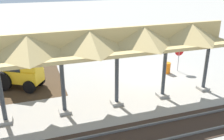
# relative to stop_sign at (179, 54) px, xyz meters

# --- Properties ---
(ground_plane) EXTENTS (120.00, 120.00, 0.00)m
(ground_plane) POSITION_rel_stop_sign_xyz_m (2.77, -0.12, -1.52)
(ground_plane) COLOR #9E998E
(platform_canopy) EXTENTS (17.59, 3.20, 4.90)m
(platform_canopy) POSITION_rel_stop_sign_xyz_m (8.49, 3.76, 2.64)
(platform_canopy) COLOR #9E998E
(platform_canopy) RESTS_ON ground
(rail_tracks) EXTENTS (60.00, 2.58, 0.15)m
(rail_tracks) POSITION_rel_stop_sign_xyz_m (2.77, 7.38, -1.49)
(rail_tracks) COLOR slate
(rail_tracks) RESTS_ON ground
(stop_sign) EXTENTS (0.76, 0.12, 2.13)m
(stop_sign) POSITION_rel_stop_sign_xyz_m (0.00, 0.00, 0.00)
(stop_sign) COLOR gray
(stop_sign) RESTS_ON ground
(backhoe) EXTENTS (4.91, 3.70, 2.82)m
(backhoe) POSITION_rel_stop_sign_xyz_m (12.71, -0.88, -0.26)
(backhoe) COLOR yellow
(backhoe) RESTS_ON ground
(traffic_barrel) EXTENTS (0.56, 0.56, 0.90)m
(traffic_barrel) POSITION_rel_stop_sign_xyz_m (1.11, 0.11, -1.07)
(traffic_barrel) COLOR orange
(traffic_barrel) RESTS_ON ground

